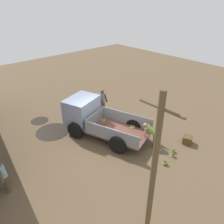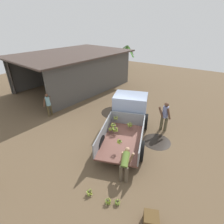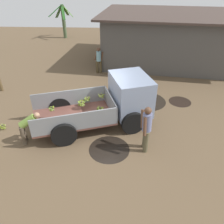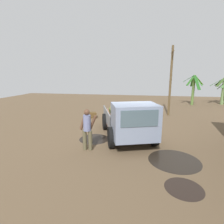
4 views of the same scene
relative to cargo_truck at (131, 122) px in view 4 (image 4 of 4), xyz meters
The scene contains 14 objects.
ground 1.39m from the cargo_truck, behind, with size 36.00×36.00×0.00m, color brown.
mud_patch_0 2.41m from the cargo_truck, 51.16° to the left, with size 1.89×1.89×0.01m, color black.
mud_patch_1 3.59m from the cargo_truck, 29.58° to the left, with size 1.07×1.07×0.01m, color black.
mud_patch_2 2.09m from the cargo_truck, 97.54° to the right, with size 1.46×1.46×0.01m, color black.
cargo_truck is the anchor object (origin of this frame).
utility_pole 6.87m from the cargo_truck, 158.40° to the left, with size 1.23×0.16×5.15m.
banana_palm_0 12.68m from the cargo_truck, 154.37° to the left, with size 2.39×2.02×3.03m.
banana_palm_3 15.01m from the cargo_truck, 144.86° to the left, with size 2.59×2.32×2.78m.
person_foreground_visitor 2.01m from the cargo_truck, 60.07° to the right, with size 0.37×0.74×1.74m.
person_worker_loading 3.50m from the cargo_truck, 154.59° to the right, with size 0.80×0.60×1.20m.
banana_bunch_on_ground_0 4.73m from the cargo_truck, 169.80° to the right, with size 0.26×0.27×0.21m.
banana_bunch_on_ground_1 4.81m from the cargo_truck, 156.75° to the right, with size 0.22×0.22×0.19m.
banana_bunch_on_ground_2 4.85m from the cargo_truck, 160.69° to the right, with size 0.25×0.25×0.20m.
wooden_crate_0 5.39m from the cargo_truck, 144.81° to the right, with size 0.46×0.46×0.39m, color #533C1E.
Camera 4 is at (8.54, 0.61, 3.12)m, focal length 28.00 mm.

